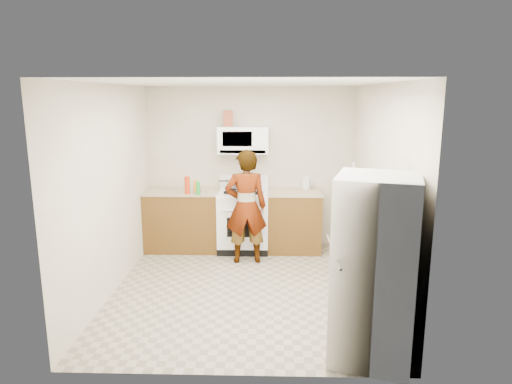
{
  "coord_description": "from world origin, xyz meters",
  "views": [
    {
      "loc": [
        0.29,
        -5.31,
        2.37
      ],
      "look_at": [
        0.12,
        0.55,
        1.12
      ],
      "focal_mm": 32.0,
      "sensor_mm": 36.0,
      "label": 1
    }
  ],
  "objects_px": {
    "gas_range": "(243,219)",
    "microwave": "(243,140)",
    "saucepan": "(235,184)",
    "kettle": "(306,183)",
    "person": "(246,207)",
    "fridge": "(374,269)"
  },
  "relations": [
    {
      "from": "gas_range",
      "to": "person",
      "type": "height_order",
      "value": "person"
    },
    {
      "from": "fridge",
      "to": "person",
      "type": "bearing_deg",
      "value": 133.83
    },
    {
      "from": "gas_range",
      "to": "microwave",
      "type": "relative_size",
      "value": 1.49
    },
    {
      "from": "gas_range",
      "to": "person",
      "type": "relative_size",
      "value": 0.69
    },
    {
      "from": "saucepan",
      "to": "microwave",
      "type": "bearing_deg",
      "value": -14.03
    },
    {
      "from": "gas_range",
      "to": "kettle",
      "type": "xyz_separation_m",
      "value": [
        0.98,
        0.24,
        0.53
      ]
    },
    {
      "from": "microwave",
      "to": "person",
      "type": "height_order",
      "value": "microwave"
    },
    {
      "from": "gas_range",
      "to": "saucepan",
      "type": "height_order",
      "value": "gas_range"
    },
    {
      "from": "fridge",
      "to": "saucepan",
      "type": "xyz_separation_m",
      "value": [
        -1.47,
        3.1,
        0.17
      ]
    },
    {
      "from": "microwave",
      "to": "person",
      "type": "bearing_deg",
      "value": -83.95
    },
    {
      "from": "kettle",
      "to": "fridge",
      "type": "bearing_deg",
      "value": -106.69
    },
    {
      "from": "microwave",
      "to": "fridge",
      "type": "relative_size",
      "value": 0.45
    },
    {
      "from": "gas_range",
      "to": "saucepan",
      "type": "bearing_deg",
      "value": 130.2
    },
    {
      "from": "microwave",
      "to": "person",
      "type": "distance_m",
      "value": 1.1
    },
    {
      "from": "gas_range",
      "to": "person",
      "type": "bearing_deg",
      "value": -82.5
    },
    {
      "from": "person",
      "to": "gas_range",
      "type": "bearing_deg",
      "value": -89.45
    },
    {
      "from": "fridge",
      "to": "kettle",
      "type": "xyz_separation_m",
      "value": [
        -0.36,
        3.18,
        0.17
      ]
    },
    {
      "from": "person",
      "to": "kettle",
      "type": "relative_size",
      "value": 10.17
    },
    {
      "from": "kettle",
      "to": "saucepan",
      "type": "relative_size",
      "value": 0.71
    },
    {
      "from": "kettle",
      "to": "saucepan",
      "type": "distance_m",
      "value": 1.12
    },
    {
      "from": "person",
      "to": "fridge",
      "type": "bearing_deg",
      "value": 110.74
    },
    {
      "from": "fridge",
      "to": "saucepan",
      "type": "distance_m",
      "value": 3.44
    }
  ]
}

